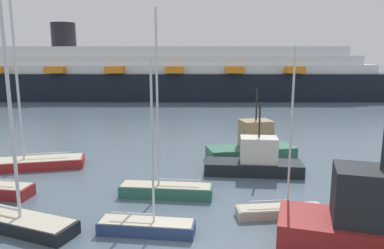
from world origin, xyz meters
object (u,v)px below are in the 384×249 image
at_px(sailboat_3, 166,188).
at_px(sailboat_1, 33,161).
at_px(sailboat_5, 147,225).
at_px(fishing_boat_2, 252,146).
at_px(sailboat_0, 12,217).
at_px(sailboat_2, 281,208).
at_px(fishing_boat_1, 384,225).
at_px(fishing_boat_0, 255,161).
at_px(cruise_ship, 149,75).

bearing_deg(sailboat_3, sailboat_1, -22.17).
xyz_separation_m(sailboat_5, fishing_boat_2, (5.95, 12.20, 0.63)).
distance_m(sailboat_0, sailboat_3, 7.81).
bearing_deg(sailboat_5, sailboat_3, 89.76).
bearing_deg(sailboat_5, fishing_boat_2, 67.68).
height_order(sailboat_2, fishing_boat_1, sailboat_2).
bearing_deg(sailboat_0, fishing_boat_1, 13.56).
height_order(fishing_boat_0, fishing_boat_2, fishing_boat_2).
distance_m(sailboat_1, sailboat_5, 13.32).
relative_size(sailboat_3, fishing_boat_2, 1.47).
bearing_deg(fishing_boat_0, sailboat_5, -120.86).
height_order(sailboat_1, sailboat_5, sailboat_1).
height_order(fishing_boat_1, cruise_ship, cruise_ship).
relative_size(sailboat_2, fishing_boat_2, 1.18).
bearing_deg(cruise_ship, sailboat_2, -76.04).
bearing_deg(fishing_boat_2, sailboat_2, -103.06).
relative_size(sailboat_2, sailboat_5, 1.06).
height_order(sailboat_1, cruise_ship, cruise_ship).
height_order(sailboat_3, fishing_boat_2, sailboat_3).
bearing_deg(sailboat_0, cruise_ship, 111.65).
bearing_deg(fishing_boat_2, fishing_boat_0, -108.07).
bearing_deg(sailboat_1, fishing_boat_2, 175.98).
xyz_separation_m(sailboat_2, fishing_boat_0, (-0.53, 6.58, 0.48)).
xyz_separation_m(sailboat_3, sailboat_5, (-0.30, -4.39, -0.11)).
bearing_deg(sailboat_3, fishing_boat_2, -123.13).
xyz_separation_m(sailboat_1, fishing_boat_2, (15.72, 3.13, 0.51)).
bearing_deg(sailboat_3, sailboat_5, 88.83).
relative_size(sailboat_1, sailboat_2, 1.38).
height_order(sailboat_3, sailboat_5, sailboat_3).
distance_m(sailboat_2, sailboat_3, 6.40).
xyz_separation_m(sailboat_5, fishing_boat_1, (9.68, -1.23, 0.86)).
bearing_deg(fishing_boat_0, sailboat_1, -178.65).
xyz_separation_m(sailboat_5, fishing_boat_0, (5.77, 8.73, 0.48)).
height_order(fishing_boat_2, cruise_ship, cruise_ship).
bearing_deg(sailboat_0, sailboat_2, 27.47).
xyz_separation_m(sailboat_0, sailboat_5, (6.29, -0.21, -0.12)).
distance_m(sailboat_2, sailboat_5, 6.65).
bearing_deg(sailboat_5, sailboat_0, -178.19).
bearing_deg(cruise_ship, fishing_boat_2, -72.51).
bearing_deg(fishing_boat_0, sailboat_2, -82.83).
xyz_separation_m(sailboat_3, cruise_ship, (-9.26, 47.62, 3.79)).
bearing_deg(sailboat_2, fishing_boat_2, 82.92).
bearing_deg(sailboat_1, fishing_boat_1, 136.82).
bearing_deg(sailboat_3, sailboat_2, 162.28).
bearing_deg(sailboat_2, sailboat_5, -170.18).
distance_m(sailboat_0, sailboat_5, 6.30).
distance_m(sailboat_0, sailboat_1, 9.52).
bearing_deg(cruise_ship, fishing_boat_0, -74.25).
height_order(sailboat_0, fishing_boat_2, sailboat_0).
relative_size(fishing_boat_0, cruise_ship, 0.08).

